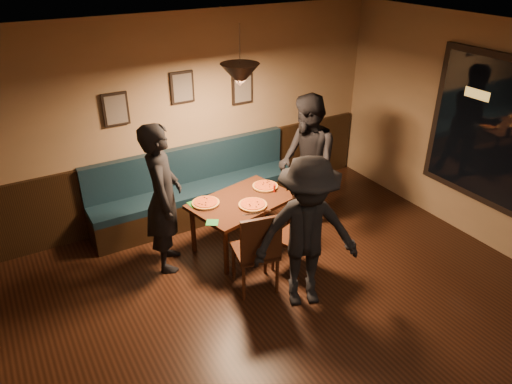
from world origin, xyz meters
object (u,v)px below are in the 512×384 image
at_px(dining_table, 242,223).
at_px(diner_left, 163,198).
at_px(booth_bench, 197,187).
at_px(diner_right, 307,163).
at_px(soda_glass, 295,194).
at_px(tabasco_bottle, 274,188).
at_px(diner_front, 307,234).
at_px(chair_near_left, 255,249).
at_px(chair_near_right, 294,236).

distance_m(dining_table, diner_left, 1.14).
distance_m(booth_bench, diner_right, 1.58).
height_order(soda_glass, tabasco_bottle, soda_glass).
bearing_deg(tabasco_bottle, diner_front, -107.74).
bearing_deg(diner_left, booth_bench, -20.71).
bearing_deg(chair_near_left, diner_front, -42.21).
relative_size(diner_right, tabasco_bottle, 15.18).
bearing_deg(soda_glass, chair_near_left, -150.81).
relative_size(chair_near_right, diner_front, 0.54).
bearing_deg(diner_right, dining_table, -69.53).
bearing_deg(soda_glass, booth_bench, 122.31).
distance_m(diner_right, soda_glass, 0.62).
xyz_separation_m(booth_bench, tabasco_bottle, (0.68, -0.96, 0.23)).
relative_size(soda_glass, tabasco_bottle, 1.38).
xyz_separation_m(booth_bench, soda_glass, (0.80, -1.27, 0.26)).
bearing_deg(soda_glass, dining_table, 151.05).
xyz_separation_m(booth_bench, chair_near_left, (-0.07, -1.75, 0.02)).
xyz_separation_m(chair_near_right, soda_glass, (0.30, 0.44, 0.28)).
bearing_deg(soda_glass, diner_left, 164.29).
distance_m(booth_bench, dining_table, 0.98).
distance_m(dining_table, chair_near_right, 0.82).
bearing_deg(diner_left, diner_front, -121.33).
bearing_deg(tabasco_bottle, chair_near_left, -133.55).
xyz_separation_m(chair_near_left, diner_right, (1.32, 0.88, 0.41)).
distance_m(diner_front, soda_glass, 1.10).
bearing_deg(diner_left, chair_near_right, -102.72).
height_order(booth_bench, diner_right, diner_right).
xyz_separation_m(diner_right, diner_front, (-0.97, -1.36, -0.06)).
bearing_deg(tabasco_bottle, dining_table, 177.72).
bearing_deg(booth_bench, chair_near_left, -92.31).
bearing_deg(chair_near_right, chair_near_left, 164.25).
distance_m(chair_near_right, soda_glass, 0.60).
height_order(diner_left, diner_front, diner_left).
relative_size(booth_bench, dining_table, 2.39).
height_order(booth_bench, diner_left, diner_left).
distance_m(diner_left, soda_glass, 1.63).
bearing_deg(diner_right, chair_near_left, -39.65).
distance_m(diner_left, diner_front, 1.75).
distance_m(booth_bench, diner_front, 2.27).
xyz_separation_m(soda_glass, tabasco_bottle, (-0.12, 0.31, -0.02)).
xyz_separation_m(dining_table, soda_glass, (0.59, -0.32, 0.42)).
distance_m(chair_near_right, diner_left, 1.60).
distance_m(booth_bench, tabasco_bottle, 1.20).
distance_m(dining_table, soda_glass, 0.79).
distance_m(soda_glass, tabasco_bottle, 0.33).
xyz_separation_m(dining_table, chair_near_right, (0.29, -0.76, 0.14)).
height_order(diner_right, tabasco_bottle, diner_right).
height_order(diner_right, soda_glass, diner_right).
height_order(chair_near_right, diner_right, diner_right).
bearing_deg(diner_left, chair_near_left, -121.15).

